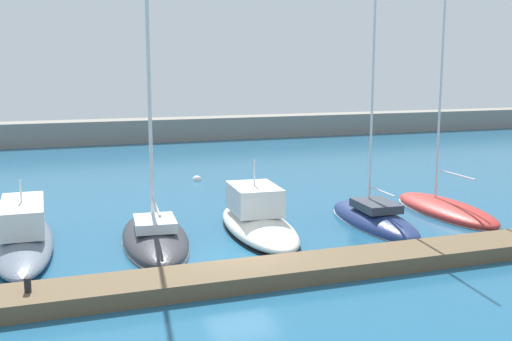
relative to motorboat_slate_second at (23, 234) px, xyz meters
name	(u,v)px	position (x,y,z in m)	size (l,w,h in m)	color
ground_plane	(242,262)	(7.50, -4.64, -0.53)	(120.00, 120.00, 0.00)	#1E567A
dock_pier	(262,273)	(7.50, -6.83, -0.27)	(31.42, 2.04, 0.54)	brown
breakwater_seawall	(115,131)	(7.50, 32.85, 0.51)	(108.00, 3.06, 2.10)	gray
motorboat_slate_second	(23,234)	(0.00, 0.00, 0.00)	(2.32, 9.25, 2.82)	slate
sailboat_charcoal_third	(155,235)	(4.97, -1.13, -0.23)	(3.33, 8.03, 13.53)	#2D2D33
motorboat_ivory_fourth	(257,220)	(9.42, -0.98, -0.01)	(3.17, 8.05, 3.25)	silver
sailboat_navy_fifth	(373,219)	(14.77, -1.53, -0.30)	(2.57, 7.28, 13.39)	navy
sailboat_red_sixth	(445,208)	(19.14, -0.79, -0.31)	(2.75, 7.49, 14.01)	#B72D28
mooring_buoy_white	(197,180)	(9.93, 11.64, -0.53)	(0.59, 0.59, 0.59)	white
dock_bollard	(28,285)	(0.24, -6.83, 0.22)	(0.20, 0.20, 0.44)	black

